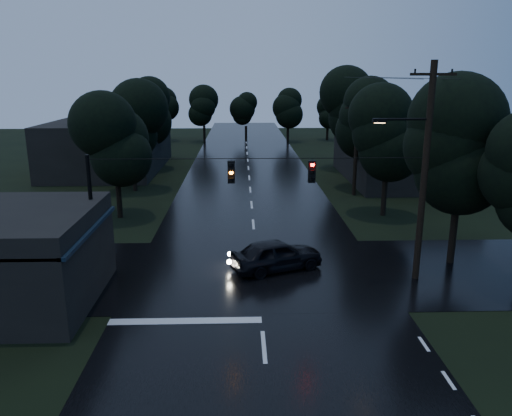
{
  "coord_description": "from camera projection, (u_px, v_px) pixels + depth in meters",
  "views": [
    {
      "loc": [
        -0.76,
        -10.83,
        9.4
      ],
      "look_at": [
        -0.04,
        12.89,
        3.02
      ],
      "focal_mm": 35.0,
      "sensor_mm": 36.0,
      "label": 1
    }
  ],
  "objects": [
    {
      "name": "utility_pole_far",
      "position": [
        356.0,
        147.0,
        39.18
      ],
      "size": [
        2.0,
        0.3,
        7.5
      ],
      "color": "black",
      "rests_on": "ground"
    },
    {
      "name": "tree_right_a",
      "position": [
        388.0,
        133.0,
        32.96
      ],
      "size": [
        4.2,
        4.2,
        8.85
      ],
      "color": "black",
      "rests_on": "ground"
    },
    {
      "name": "tree_left_a",
      "position": [
        115.0,
        140.0,
        32.53
      ],
      "size": [
        3.92,
        3.92,
        8.26
      ],
      "color": "black",
      "rests_on": "ground"
    },
    {
      "name": "anchor_pole_left",
      "position": [
        93.0,
        221.0,
        22.54
      ],
      "size": [
        0.18,
        0.18,
        6.0
      ],
      "primitive_type": "cylinder",
      "color": "black",
      "rests_on": "ground"
    },
    {
      "name": "tree_right_c",
      "position": [
        349.0,
        105.0,
        50.18
      ],
      "size": [
        4.76,
        4.76,
        10.03
      ],
      "color": "black",
      "rests_on": "ground"
    },
    {
      "name": "span_signals",
      "position": [
        271.0,
        171.0,
        22.18
      ],
      "size": [
        15.0,
        0.37,
        1.12
      ],
      "color": "black",
      "rests_on": "ground"
    },
    {
      "name": "utility_pole_main",
      "position": [
        423.0,
        170.0,
        22.39
      ],
      "size": [
        3.5,
        0.3,
        10.0
      ],
      "color": "black",
      "rests_on": "ground"
    },
    {
      "name": "tree_left_b",
      "position": [
        131.0,
        123.0,
        40.14
      ],
      "size": [
        4.2,
        4.2,
        8.85
      ],
      "color": "black",
      "rests_on": "ground"
    },
    {
      "name": "tree_corner_near",
      "position": [
        462.0,
        147.0,
        24.2
      ],
      "size": [
        4.48,
        4.48,
        9.44
      ],
      "color": "black",
      "rests_on": "ground"
    },
    {
      "name": "building_far_left",
      "position": [
        110.0,
        145.0,
        50.47
      ],
      "size": [
        10.0,
        16.0,
        5.0
      ],
      "primitive_type": "cube",
      "color": "black",
      "rests_on": "ground"
    },
    {
      "name": "car",
      "position": [
        276.0,
        255.0,
        24.61
      ],
      "size": [
        4.94,
        3.44,
        1.56
      ],
      "primitive_type": "imported",
      "rotation": [
        0.0,
        0.0,
        1.96
      ],
      "color": "black",
      "rests_on": "ground"
    },
    {
      "name": "main_road",
      "position": [
        250.0,
        190.0,
        41.88
      ],
      "size": [
        12.0,
        120.0,
        0.02
      ],
      "primitive_type": "cube",
      "color": "black",
      "rests_on": "ground"
    },
    {
      "name": "building_far_right",
      "position": [
        402.0,
        156.0,
        45.58
      ],
      "size": [
        10.0,
        14.0,
        4.4
      ],
      "primitive_type": "cube",
      "color": "black",
      "rests_on": "ground"
    },
    {
      "name": "tree_right_b",
      "position": [
        368.0,
        118.0,
        40.6
      ],
      "size": [
        4.48,
        4.48,
        9.44
      ],
      "color": "black",
      "rests_on": "ground"
    },
    {
      "name": "cross_street",
      "position": [
        257.0,
        272.0,
        24.5
      ],
      "size": [
        60.0,
        9.0,
        0.02
      ],
      "primitive_type": "cube",
      "color": "black",
      "rests_on": "ground"
    },
    {
      "name": "tree_left_c",
      "position": [
        146.0,
        110.0,
        49.68
      ],
      "size": [
        4.48,
        4.48,
        9.44
      ],
      "color": "black",
      "rests_on": "ground"
    }
  ]
}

